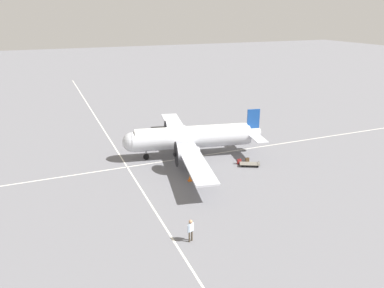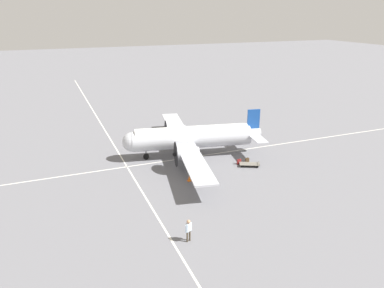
{
  "view_description": "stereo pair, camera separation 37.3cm",
  "coord_description": "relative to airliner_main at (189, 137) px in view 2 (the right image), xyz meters",
  "views": [
    {
      "loc": [
        16.07,
        39.04,
        16.58
      ],
      "look_at": [
        0.0,
        0.0,
        1.55
      ],
      "focal_mm": 35.0,
      "sensor_mm": 36.0,
      "label": 1
    },
    {
      "loc": [
        15.73,
        39.18,
        16.58
      ],
      "look_at": [
        0.0,
        0.0,
        1.55
      ],
      "focal_mm": 35.0,
      "sensor_mm": 36.0,
      "label": 2
    }
  ],
  "objects": [
    {
      "name": "suitcase_near_door",
      "position": [
        -5.52,
        4.41,
        -2.13
      ],
      "size": [
        0.49,
        0.14,
        0.61
      ],
      "color": "#47331E",
      "rests_on": "ground_plane"
    },
    {
      "name": "traffic_cone",
      "position": [
        2.49,
        6.48,
        -2.14
      ],
      "size": [
        0.45,
        0.45,
        0.59
      ],
      "color": "orange",
      "rests_on": "ground_plane"
    },
    {
      "name": "suitcase_upright_spare",
      "position": [
        -4.45,
        4.44,
        -2.12
      ],
      "size": [
        0.49,
        0.18,
        0.63
      ],
      "color": "maroon",
      "rests_on": "ground_plane"
    },
    {
      "name": "baggage_cart",
      "position": [
        -5.25,
        5.45,
        -2.14
      ],
      "size": [
        2.45,
        1.9,
        0.56
      ],
      "rotation": [
        0.0,
        0.0,
        5.83
      ],
      "color": "#6B665B",
      "rests_on": "ground_plane"
    },
    {
      "name": "airliner_main",
      "position": [
        0.0,
        0.0,
        0.0
      ],
      "size": [
        16.81,
        24.71,
        5.45
      ],
      "rotation": [
        0.0,
        0.0,
        6.09
      ],
      "color": "silver",
      "rests_on": "ground_plane"
    },
    {
      "name": "ground_plane",
      "position": [
        -0.39,
        0.07,
        -2.41
      ],
      "size": [
        300.0,
        300.0,
        0.0
      ],
      "primitive_type": "plane",
      "color": "slate"
    },
    {
      "name": "apron_line_northsouth",
      "position": [
        7.67,
        0.07,
        -2.41
      ],
      "size": [
        0.16,
        120.0,
        0.01
      ],
      "color": "silver",
      "rests_on": "ground_plane"
    },
    {
      "name": "crew_foreground",
      "position": [
        6.49,
        16.49,
        -1.28
      ],
      "size": [
        0.6,
        0.34,
        1.85
      ],
      "rotation": [
        0.0,
        0.0,
        -2.78
      ],
      "color": "#473D2D",
      "rests_on": "ground_plane"
    },
    {
      "name": "apron_line_eastwest",
      "position": [
        -0.39,
        0.42,
        -2.41
      ],
      "size": [
        120.0,
        0.16,
        0.01
      ],
      "color": "silver",
      "rests_on": "ground_plane"
    }
  ]
}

